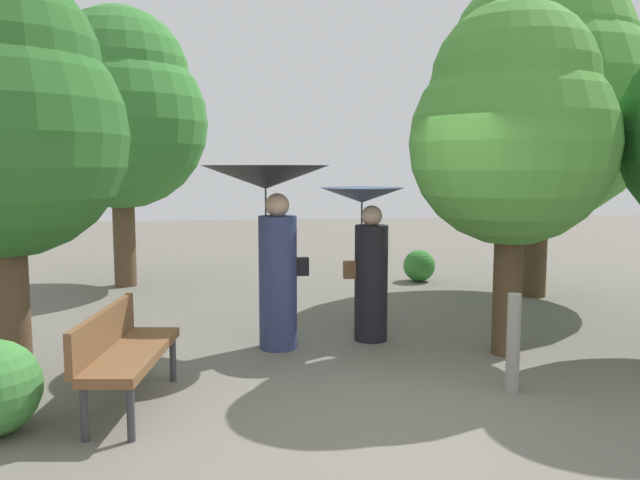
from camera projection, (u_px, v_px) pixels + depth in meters
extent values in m
plane|color=#6B665B|center=(370.00, 417.00, 5.16)|extent=(40.00, 40.00, 0.00)
cylinder|color=navy|center=(278.00, 283.00, 7.07)|extent=(0.42, 0.42, 1.48)
sphere|color=tan|center=(277.00, 205.00, 6.98)|extent=(0.26, 0.26, 0.26)
cylinder|color=#333338|center=(266.00, 226.00, 6.99)|extent=(0.02, 0.02, 0.81)
cone|color=black|center=(265.00, 177.00, 6.93)|extent=(1.39, 1.39, 0.26)
cube|color=black|center=(302.00, 266.00, 7.09)|extent=(0.14, 0.10, 0.20)
cylinder|color=black|center=(371.00, 283.00, 7.42)|extent=(0.38, 0.38, 1.35)
sphere|color=tan|center=(372.00, 216.00, 7.33)|extent=(0.24, 0.24, 0.24)
cylinder|color=#333338|center=(362.00, 234.00, 7.34)|extent=(0.02, 0.02, 0.73)
cone|color=#38476B|center=(362.00, 195.00, 7.29)|extent=(0.97, 0.97, 0.17)
cube|color=brown|center=(350.00, 270.00, 7.37)|extent=(0.14, 0.10, 0.20)
cylinder|color=#38383D|center=(131.00, 412.00, 4.68)|extent=(0.06, 0.06, 0.44)
cylinder|color=#38383D|center=(84.00, 412.00, 4.68)|extent=(0.06, 0.06, 0.44)
cylinder|color=#38383D|center=(173.00, 358.00, 6.01)|extent=(0.06, 0.06, 0.44)
cylinder|color=#38383D|center=(137.00, 358.00, 6.02)|extent=(0.06, 0.06, 0.44)
cube|color=brown|center=(133.00, 354.00, 5.32)|extent=(0.67, 1.55, 0.08)
cube|color=brown|center=(104.00, 331.00, 5.30)|extent=(0.29, 1.49, 0.35)
cylinder|color=brown|center=(122.00, 178.00, 10.72)|extent=(0.37, 0.37, 3.67)
sphere|color=#387F33|center=(120.00, 122.00, 10.62)|extent=(2.87, 2.87, 2.87)
sphere|color=#387F33|center=(119.00, 77.00, 10.54)|extent=(2.30, 2.30, 2.30)
cylinder|color=#4C3823|center=(510.00, 215.00, 6.76)|extent=(0.30, 0.30, 3.01)
sphere|color=#4C9338|center=(512.00, 143.00, 6.68)|extent=(2.15, 2.15, 2.15)
sphere|color=#4C9338|center=(514.00, 84.00, 6.61)|extent=(1.72, 1.72, 1.72)
cylinder|color=brown|center=(8.00, 220.00, 5.86)|extent=(0.31, 0.31, 3.06)
sphere|color=#2D6B28|center=(3.00, 135.00, 5.77)|extent=(2.23, 2.23, 2.23)
cylinder|color=#4C3823|center=(537.00, 173.00, 9.83)|extent=(0.38, 0.38, 3.84)
sphere|color=#4C9338|center=(540.00, 110.00, 9.73)|extent=(3.44, 3.44, 3.44)
sphere|color=#4C9338|center=(542.00, 58.00, 9.64)|extent=(2.75, 2.75, 2.75)
sphere|color=#387F33|center=(419.00, 266.00, 11.32)|extent=(0.56, 0.56, 0.56)
cylinder|color=gray|center=(513.00, 343.00, 5.71)|extent=(0.12, 0.12, 0.89)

